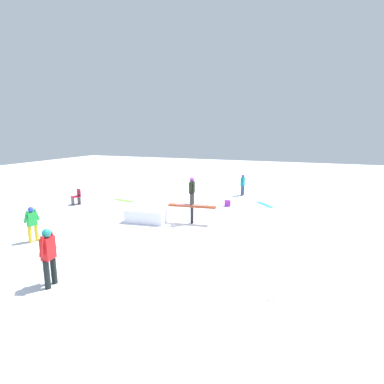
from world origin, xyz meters
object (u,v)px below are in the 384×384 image
rail_feature (192,208)px  main_rider_on_rail (192,192)px  loose_snowboard_lime (124,200)px  folding_chair (77,197)px  bystander_green (32,222)px  loose_snowboard_cyan (264,205)px  bystander_red (49,254)px  bystander_teal (243,184)px  loose_snowboard_white (275,287)px  backpack_on_snow (227,203)px

rail_feature → main_rider_on_rail: size_ratio=1.53×
loose_snowboard_lime → folding_chair: bearing=-127.2°
bystander_green → loose_snowboard_cyan: size_ratio=0.94×
rail_feature → folding_chair: 7.43m
bystander_red → bystander_green: bystander_red is taller
bystander_teal → folding_chair: bearing=-46.3°
bystander_red → folding_chair: (-5.84, 7.50, -0.48)m
bystander_teal → folding_chair: size_ratio=1.55×
bystander_red → loose_snowboard_white: bearing=-80.0°
loose_snowboard_cyan → loose_snowboard_lime: (-7.98, -2.01, 0.00)m
bystander_red → backpack_on_snow: bystander_red is taller
bystander_teal → bystander_green: 12.35m
bystander_red → folding_chair: bearing=27.6°
loose_snowboard_cyan → loose_snowboard_lime: size_ratio=1.02×
main_rider_on_rail → backpack_on_snow: bearing=69.9°
main_rider_on_rail → bystander_teal: 6.82m
rail_feature → loose_snowboard_white: rail_feature is taller
bystander_red → bystander_teal: (2.42, 13.27, -0.13)m
bystander_teal → backpack_on_snow: bearing=5.3°
bystander_green → rail_feature: bearing=-31.6°
loose_snowboard_white → backpack_on_snow: size_ratio=4.36×
bystander_red → loose_snowboard_cyan: bearing=-30.3°
bystander_red → backpack_on_snow: size_ratio=4.70×
rail_feature → folding_chair: bearing=165.7°
loose_snowboard_white → bystander_green: bearing=92.2°
bystander_teal → bystander_green: bystander_teal is taller
rail_feature → loose_snowboard_lime: (-5.41, 2.71, -0.69)m
loose_snowboard_white → loose_snowboard_cyan: 9.30m
bystander_red → folding_chair: size_ratio=1.82×
loose_snowboard_white → backpack_on_snow: bearing=26.2°
main_rider_on_rail → bystander_teal: bearing=73.3°
bystander_green → folding_chair: size_ratio=1.54×
rail_feature → loose_snowboard_cyan: rail_feature is taller
bystander_green → loose_snowboard_cyan: bystander_green is taller
rail_feature → main_rider_on_rail: 0.76m
bystander_red → loose_snowboard_cyan: bystander_red is taller
bystander_teal → loose_snowboard_cyan: (1.68, -2.01, -0.76)m
bystander_red → bystander_green: bearing=44.3°
bystander_teal → loose_snowboard_lime: size_ratio=0.96×
loose_snowboard_white → loose_snowboard_lime: same height
loose_snowboard_lime → backpack_on_snow: (6.11, 0.92, 0.16)m
bystander_green → folding_chair: 5.87m
backpack_on_snow → loose_snowboard_lime: bearing=-122.1°
loose_snowboard_cyan → loose_snowboard_lime: bearing=-115.7°
loose_snowboard_lime → main_rider_on_rail: bearing=-15.6°
folding_chair → backpack_on_snow: size_ratio=2.59×
rail_feature → bystander_teal: bearing=75.5°
bystander_red → bystander_teal: 13.49m
rail_feature → bystander_teal: (0.89, 6.73, 0.06)m
rail_feature → bystander_teal: bystander_teal is taller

